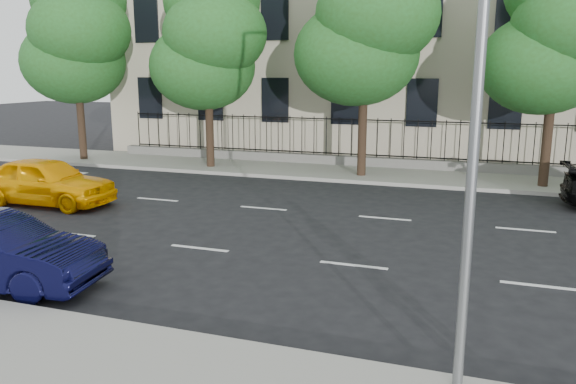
# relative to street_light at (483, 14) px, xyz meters

# --- Properties ---
(ground) EXTENTS (120.00, 120.00, 0.00)m
(ground) POSITION_rel_street_light_xyz_m (-2.50, 1.77, -5.15)
(ground) COLOR black
(ground) RESTS_ON ground
(far_sidewalk) EXTENTS (60.00, 4.00, 0.15)m
(far_sidewalk) POSITION_rel_street_light_xyz_m (-2.50, 15.77, -5.07)
(far_sidewalk) COLOR gray
(far_sidewalk) RESTS_ON ground
(lane_markings) EXTENTS (49.60, 4.62, 0.01)m
(lane_markings) POSITION_rel_street_light_xyz_m (-2.50, 6.52, -5.14)
(lane_markings) COLOR silver
(lane_markings) RESTS_ON ground
(iron_fence) EXTENTS (30.00, 0.50, 2.20)m
(iron_fence) POSITION_rel_street_light_xyz_m (-2.50, 17.47, -4.50)
(iron_fence) COLOR slate
(iron_fence) RESTS_ON far_sidewalk
(street_light) EXTENTS (0.25, 3.32, 8.05)m
(street_light) POSITION_rel_street_light_xyz_m (0.00, 0.00, 0.00)
(street_light) COLOR slate
(street_light) RESTS_ON near_sidewalk
(tree_a) EXTENTS (5.71, 5.31, 9.39)m
(tree_a) POSITION_rel_street_light_xyz_m (-18.46, 15.13, 0.98)
(tree_a) COLOR #382619
(tree_a) RESTS_ON far_sidewalk
(tree_b) EXTENTS (5.53, 5.12, 8.97)m
(tree_b) POSITION_rel_street_light_xyz_m (-11.46, 15.13, 0.69)
(tree_b) COLOR #382619
(tree_b) RESTS_ON far_sidewalk
(tree_c) EXTENTS (5.89, 5.50, 9.80)m
(tree_c) POSITION_rel_street_light_xyz_m (-4.46, 15.13, 1.26)
(tree_c) COLOR #382619
(tree_c) RESTS_ON far_sidewalk
(tree_d) EXTENTS (5.34, 4.94, 8.84)m
(tree_d) POSITION_rel_street_light_xyz_m (2.54, 15.13, 0.69)
(tree_d) COLOR #382619
(tree_d) RESTS_ON far_sidewalk
(yellow_taxi) EXTENTS (4.76, 1.94, 1.62)m
(yellow_taxi) POSITION_rel_street_light_xyz_m (-13.62, 6.93, -4.34)
(yellow_taxi) COLOR #F9A500
(yellow_taxi) RESTS_ON ground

